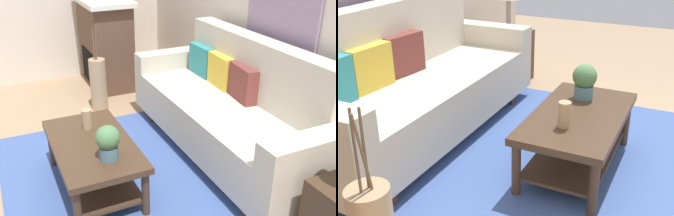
% 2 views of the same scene
% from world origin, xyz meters
% --- Properties ---
extents(ground_plane, '(9.74, 9.74, 0.00)m').
position_xyz_m(ground_plane, '(0.00, 0.00, 0.00)').
color(ground_plane, '#9E7F60').
extents(area_rug, '(2.50, 1.86, 0.01)m').
position_xyz_m(area_rug, '(0.00, 0.50, 0.01)').
color(area_rug, '#3D5693').
rests_on(area_rug, ground_plane).
extents(couch, '(2.39, 0.84, 1.08)m').
position_xyz_m(couch, '(-0.10, 1.60, 0.43)').
color(couch, beige).
rests_on(couch, ground_plane).
extents(throw_pillow_mustard, '(0.37, 0.14, 0.32)m').
position_xyz_m(throw_pillow_mustard, '(-0.48, 1.73, 0.68)').
color(throw_pillow_mustard, gold).
rests_on(throw_pillow_mustard, couch).
extents(throw_pillow_maroon, '(0.37, 0.17, 0.32)m').
position_xyz_m(throw_pillow_maroon, '(-0.10, 1.73, 0.68)').
color(throw_pillow_maroon, brown).
rests_on(throw_pillow_maroon, couch).
extents(coffee_table, '(1.10, 0.60, 0.43)m').
position_xyz_m(coffee_table, '(-0.06, 0.29, 0.31)').
color(coffee_table, '#422D1E').
rests_on(coffee_table, ground_plane).
extents(tabletop_vase, '(0.08, 0.08, 0.17)m').
position_xyz_m(tabletop_vase, '(-0.30, 0.32, 0.52)').
color(tabletop_vase, tan).
rests_on(tabletop_vase, coffee_table).
extents(potted_plant_tabletop, '(0.18, 0.18, 0.26)m').
position_xyz_m(potted_plant_tabletop, '(0.23, 0.34, 0.57)').
color(potted_plant_tabletop, slate).
rests_on(potted_plant_tabletop, coffee_table).
extents(side_table, '(0.44, 0.44, 0.56)m').
position_xyz_m(side_table, '(1.40, 1.51, 0.28)').
color(side_table, '#422D1E').
rests_on(side_table, ground_plane).
extents(floor_vase_branch_a, '(0.03, 0.01, 0.36)m').
position_xyz_m(floor_vase_branch_a, '(-1.55, 0.76, 0.79)').
color(floor_vase_branch_a, brown).
rests_on(floor_vase_branch_a, floor_vase).
extents(floor_vase_branch_b, '(0.05, 0.04, 0.36)m').
position_xyz_m(floor_vase_branch_b, '(-1.58, 0.78, 0.79)').
color(floor_vase_branch_b, brown).
rests_on(floor_vase_branch_b, floor_vase).
extents(floor_vase_branch_c, '(0.05, 0.02, 0.36)m').
position_xyz_m(floor_vase_branch_c, '(-1.58, 0.75, 0.79)').
color(floor_vase_branch_c, brown).
rests_on(floor_vase_branch_c, floor_vase).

